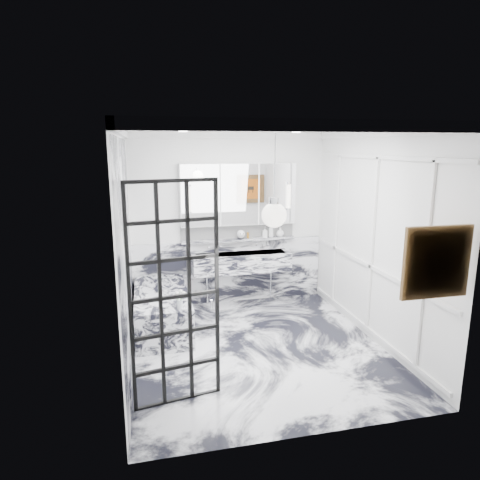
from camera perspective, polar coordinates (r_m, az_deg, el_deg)
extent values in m
plane|color=white|center=(5.80, 2.25, -14.08)|extent=(3.60, 3.60, 0.00)
plane|color=white|center=(5.19, 2.52, 14.75)|extent=(3.60, 3.60, 0.00)
plane|color=white|center=(7.04, -1.50, 2.74)|extent=(3.60, 0.00, 3.60)
plane|color=white|center=(3.68, 9.83, -6.64)|extent=(3.60, 0.00, 3.60)
plane|color=white|center=(5.15, -15.08, -1.37)|extent=(0.00, 3.60, 3.60)
plane|color=white|center=(5.94, 17.43, 0.32)|extent=(0.00, 3.60, 3.60)
cube|color=white|center=(7.22, -1.42, -4.15)|extent=(3.18, 0.05, 1.05)
cube|color=white|center=(5.16, -14.88, -2.01)|extent=(0.02, 3.56, 2.68)
cube|color=white|center=(5.95, 17.20, -0.63)|extent=(0.03, 3.40, 2.30)
imported|color=#8C5919|center=(7.16, 4.15, 1.27)|extent=(0.11, 0.11, 0.22)
imported|color=#4C4C51|center=(7.14, 3.33, 1.05)|extent=(0.09, 0.09, 0.18)
imported|color=silver|center=(7.22, 5.37, 1.09)|extent=(0.17, 0.17, 0.16)
sphere|color=white|center=(7.04, 0.12, 0.79)|extent=(0.14, 0.14, 0.14)
cylinder|color=#8C5919|center=(7.07, 1.07, 0.64)|extent=(0.04, 0.04, 0.10)
cylinder|color=silver|center=(5.58, -8.01, -8.46)|extent=(0.07, 0.07, 0.12)
cube|color=#D75D16|center=(4.27, 24.75, -2.71)|extent=(0.58, 0.06, 0.58)
sphere|color=white|center=(4.10, 4.57, 3.32)|extent=(0.24, 0.24, 0.24)
cube|color=silver|center=(6.99, 0.14, -2.97)|extent=(1.60, 0.45, 0.30)
cube|color=silver|center=(7.06, -0.16, 0.04)|extent=(1.90, 0.14, 0.04)
cube|color=white|center=(7.09, -0.27, 1.21)|extent=(1.90, 0.03, 0.23)
cube|color=white|center=(6.94, -0.17, 6.10)|extent=(1.90, 0.16, 1.00)
cylinder|color=white|center=(6.72, -6.86, 5.46)|extent=(0.07, 0.07, 0.40)
cylinder|color=white|center=(7.08, 6.52, 5.83)|extent=(0.07, 0.07, 0.40)
cube|color=silver|center=(6.34, -10.36, -9.17)|extent=(0.75, 1.65, 0.55)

